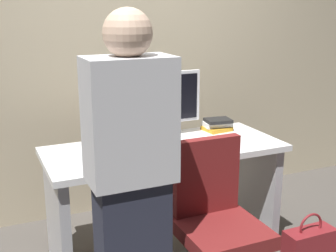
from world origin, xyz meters
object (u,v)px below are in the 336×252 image
Objects in this scene: office_chair at (217,233)px; mouse at (201,142)px; person_at_desk at (131,182)px; cup_near_keyboard at (99,155)px; keyboard at (160,150)px; monitor at (164,101)px; cup_by_monitor at (96,141)px; handbag at (309,248)px; book_stack at (217,125)px; desk at (165,179)px.

mouse is (0.20, 0.57, 0.34)m from office_chair.
person_at_desk is 0.54m from cup_near_keyboard.
monitor is at bearing 61.33° from keyboard.
cup_by_monitor reaches higher than handbag.
mouse is at bearing 135.65° from handbag.
cup_by_monitor is at bearing -178.43° from book_stack.
desk is at bearing 48.82° from keyboard.
book_stack is at bearing 60.37° from office_chair.
desk is 0.52m from cup_by_monitor.
cup_by_monitor is 0.21× the size of handbag.
office_chair reaches higher than mouse.
mouse reaches higher than handbag.
mouse is at bearing 41.56° from person_at_desk.
handbag is (1.24, -0.43, -0.67)m from cup_near_keyboard.
cup_by_monitor is 0.37× the size of book_stack.
person_at_desk reaches higher than monitor.
person_at_desk is at bearing -138.44° from mouse.
cup_near_keyboard is 0.32m from cup_by_monitor.
mouse is at bearing 6.85° from cup_near_keyboard.
monitor reaches higher than mouse.
desk is at bearing -112.11° from monitor.
keyboard is 0.43m from cup_by_monitor.
keyboard reaches higher than handbag.
desk is 0.53m from monitor.
office_chair is at bearing -92.98° from monitor.
book_stack is at bearing 42.84° from mouse.
book_stack reaches higher than mouse.
monitor reaches higher than keyboard.
keyboard is at bearing -117.77° from monitor.
mouse is (0.71, 0.63, -0.07)m from person_at_desk.
book_stack is at bearing 41.92° from person_at_desk.
book_stack is at bearing 18.86° from cup_near_keyboard.
cup_by_monitor is 1.54m from handbag.
mouse is 0.97m from handbag.
book_stack is (0.47, 0.82, 0.37)m from office_chair.
cup_near_keyboard is 1.48m from handbag.
office_chair is at bearing -108.99° from mouse.
cup_near_keyboard is 1.04m from book_stack.
keyboard is (-0.15, -0.29, -0.25)m from monitor.
desk is 0.34m from mouse.
desk is at bearing 16.25° from cup_near_keyboard.
monitor is 1.26× the size of keyboard.
monitor is 0.47m from book_stack.
desk is 15.12× the size of cup_near_keyboard.
person_at_desk is 3.03× the size of monitor.
cup_by_monitor reaches higher than keyboard.
monitor is at bearing 131.08° from handbag.
cup_near_keyboard is (-0.71, -0.09, 0.03)m from mouse.
monitor reaches higher than handbag.
monitor is 5.24× the size of cup_near_keyboard.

